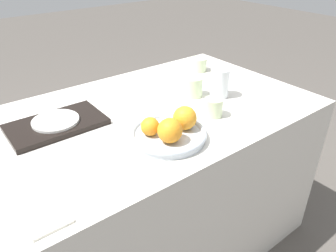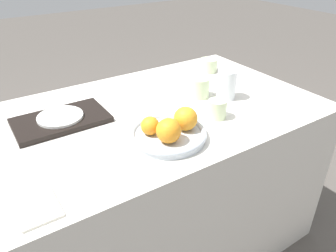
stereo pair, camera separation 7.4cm
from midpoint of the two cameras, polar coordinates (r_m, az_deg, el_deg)
ground_plane at (r=1.72m, az=-3.60°, el=-20.06°), size 12.00×12.00×0.00m
table at (r=1.47m, az=-4.06°, el=-10.89°), size 1.53×0.82×0.73m
fruit_platter at (r=1.10m, az=1.92°, el=-1.56°), size 0.26×0.26×0.03m
orange_0 at (r=1.04m, az=2.20°, el=-0.83°), size 0.08×0.08×0.08m
orange_1 at (r=1.08m, az=-1.19°, el=0.01°), size 0.06×0.06×0.06m
orange_2 at (r=1.11m, az=4.98°, el=1.26°), size 0.08×0.08×0.08m
water_glass at (r=1.40m, az=11.67°, el=7.03°), size 0.08×0.08×0.12m
serving_tray at (r=1.26m, az=-16.57°, el=0.95°), size 0.33×0.20×0.02m
side_plate at (r=1.25m, az=-16.67°, el=1.55°), size 0.17×0.17×0.01m
cup_0 at (r=1.70m, az=8.35°, el=10.40°), size 0.09×0.09×0.07m
cup_1 at (r=1.25m, az=10.26°, el=2.90°), size 0.07×0.07×0.07m
cup_2 at (r=1.41m, az=7.02°, el=6.61°), size 0.09×0.09×0.08m
napkin at (r=0.90m, az=-19.66°, el=-13.16°), size 0.10×0.14×0.01m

